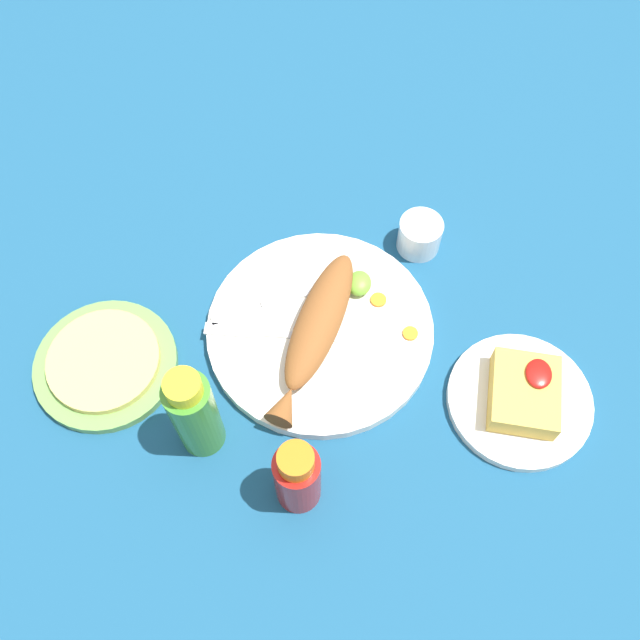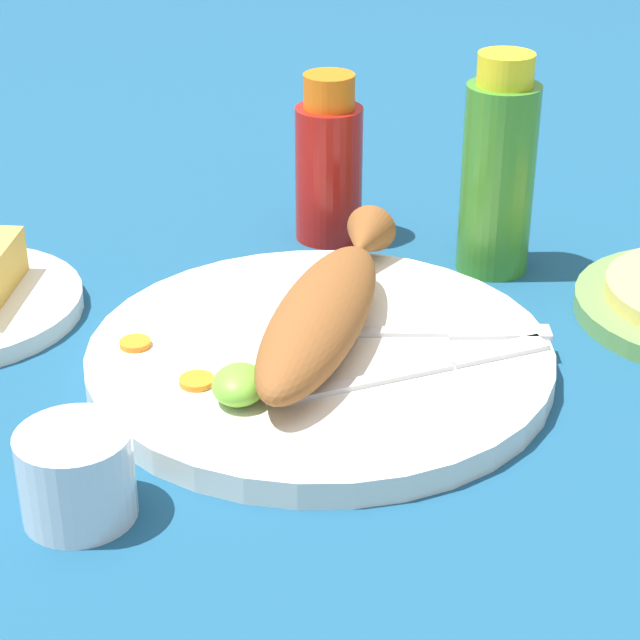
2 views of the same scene
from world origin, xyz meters
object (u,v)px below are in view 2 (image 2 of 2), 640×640
hot_sauce_bottle_green (498,171)px  fork_near (434,332)px  fork_far (438,367)px  fried_fish (326,308)px  salt_cup (77,480)px  hot_sauce_bottle_red (329,164)px  main_plate (320,358)px

hot_sauce_bottle_green → fork_near: bearing=-17.4°
fork_far → fried_fish: bearing=126.5°
hot_sauce_bottle_green → salt_cup: (0.34, -0.24, -0.06)m
fork_near → hot_sauce_bottle_red: hot_sauce_bottle_red is taller
hot_sauce_bottle_red → hot_sauce_bottle_green: size_ratio=0.81×
fork_near → fork_far: same height
salt_cup → hot_sauce_bottle_red: bearing=164.6°
fork_far → hot_sauce_bottle_red: hot_sauce_bottle_red is taller
main_plate → hot_sauce_bottle_red: bearing=-177.2°
main_plate → fork_near: (-0.02, 0.08, 0.01)m
salt_cup → fork_far: bearing=126.3°
main_plate → fork_far: (0.02, 0.08, 0.01)m
fried_fish → hot_sauce_bottle_green: (-0.16, 0.12, 0.04)m
fried_fish → fork_near: 0.08m
hot_sauce_bottle_red → fork_near: bearing=23.5°
fork_far → hot_sauce_bottle_green: hot_sauce_bottle_green is taller
main_plate → fork_far: fork_far is taller
hot_sauce_bottle_red → fried_fish: bearing=3.7°
fork_near → salt_cup: size_ratio=2.91×
main_plate → hot_sauce_bottle_green: hot_sauce_bottle_green is taller
main_plate → salt_cup: bearing=-35.2°
main_plate → salt_cup: size_ratio=4.92×
fork_near → fork_far: size_ratio=1.08×
fork_near → salt_cup: salt_cup is taller
fried_fish → hot_sauce_bottle_green: bearing=153.1°
main_plate → fried_fish: bearing=169.6°
fork_far → salt_cup: bearing=-169.9°
fork_far → hot_sauce_bottle_green: size_ratio=0.99×
hot_sauce_bottle_green → fork_far: bearing=-12.9°
fork_near → hot_sauce_bottle_green: (-0.15, 0.05, 0.06)m
main_plate → salt_cup: 0.21m
main_plate → hot_sauce_bottle_green: 0.23m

